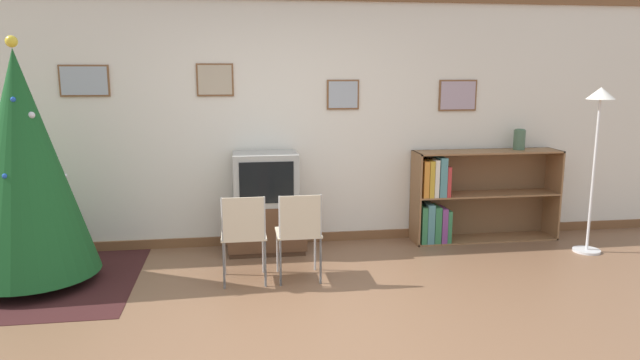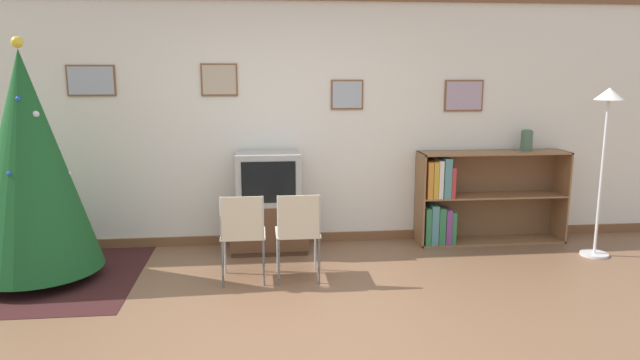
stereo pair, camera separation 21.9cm
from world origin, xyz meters
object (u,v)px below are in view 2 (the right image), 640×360
Objects in this scene: standing_lamp at (606,128)px; tv_console at (269,227)px; bookshelf at (465,199)px; television at (268,178)px; folding_chair_right at (298,231)px; folding_chair_left at (243,232)px; christmas_tree at (29,163)px; vase at (527,140)px.

tv_console is at bearing 171.02° from standing_lamp.
tv_console is at bearing -178.00° from bookshelf.
standing_lamp is at bearing -8.94° from television.
bookshelf reaches higher than folding_chair_right.
tv_console is at bearing 75.08° from folding_chair_left.
christmas_tree is 2.36m from tv_console.
standing_lamp reaches higher than folding_chair_right.
television is at bearing 75.04° from folding_chair_left.
tv_console is 2.18m from bookshelf.
christmas_tree is 1.32× the size of bookshelf.
standing_lamp reaches higher than bookshelf.
standing_lamp reaches higher than folding_chair_left.
vase is 0.13× the size of standing_lamp.
folding_chair_left is (-0.25, -0.93, 0.21)m from tv_console.
folding_chair_right is (2.36, -0.28, -0.61)m from christmas_tree.
folding_chair_right is at bearing -6.72° from christmas_tree.
tv_console is 0.99× the size of folding_chair_left.
tv_console is 0.98m from folding_chair_right.
vase is 0.84m from standing_lamp.
tv_console is 3.56m from standing_lamp.
folding_chair_right reaches higher than tv_console.
television is at bearing 171.06° from standing_lamp.
bookshelf is at bearing 2.00° from tv_console.
vase reaches higher than folding_chair_left.
tv_console is 0.98m from folding_chair_left.
standing_lamp is (3.35, -0.53, 1.06)m from tv_console.
christmas_tree is 2.67× the size of tv_console.
tv_console is 1.23× the size of television.
television is at bearing 104.96° from folding_chair_right.
standing_lamp is at bearing 6.31° from folding_chair_left.
vase is (2.85, 0.12, 0.35)m from television.
folding_chair_left is at bearing -104.96° from television.
television is 2.19m from bookshelf.
folding_chair_left is at bearing -8.48° from christmas_tree.
vase is (3.10, 1.04, 0.66)m from folding_chair_left.
folding_chair_left is 1.00× the size of folding_chair_right.
christmas_tree is 1.26× the size of standing_lamp.
folding_chair_right is at bearing -75.08° from tv_console.
television is 0.40× the size of bookshelf.
bookshelf is at bearing 152.96° from standing_lamp.
folding_chair_right is at bearing -172.70° from standing_lamp.
tv_console is 0.49× the size of bookshelf.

